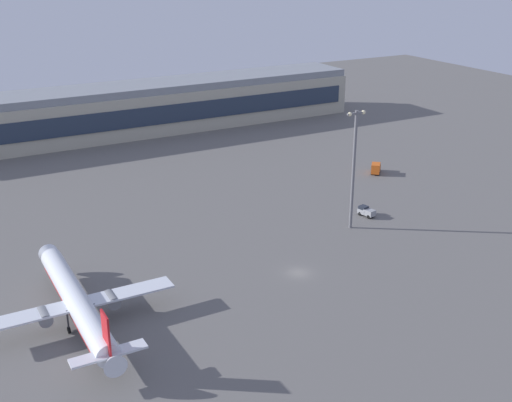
% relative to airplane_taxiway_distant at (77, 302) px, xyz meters
% --- Properties ---
extents(ground_plane, '(416.00, 416.00, 0.00)m').
position_rel_airplane_taxiway_distant_xyz_m(ground_plane, '(42.19, -2.19, -4.09)').
color(ground_plane, '#605E5B').
extents(terminal_building, '(160.84, 22.40, 16.40)m').
position_rel_airplane_taxiway_distant_xyz_m(terminal_building, '(49.11, 113.70, 4.00)').
color(terminal_building, '#B2AD99').
rests_on(terminal_building, ground).
extents(airplane_taxiway_distant, '(32.69, 42.08, 10.82)m').
position_rel_airplane_taxiway_distant_xyz_m(airplane_taxiway_distant, '(0.00, 0.00, 0.00)').
color(airplane_taxiway_distant, silver).
rests_on(airplane_taxiway_distant, ground).
extents(baggage_tractor, '(2.74, 4.45, 2.25)m').
position_rel_airplane_taxiway_distant_xyz_m(baggage_tractor, '(71.76, 14.65, -2.91)').
color(baggage_tractor, gray).
rests_on(baggage_tractor, ground).
extents(catering_truck, '(5.55, 5.76, 3.05)m').
position_rel_airplane_taxiway_distant_xyz_m(catering_truck, '(93.71, 38.63, -2.51)').
color(catering_truck, '#D85919').
rests_on(catering_truck, ground).
extents(apron_light_central, '(4.80, 0.90, 27.04)m').
position_rel_airplane_taxiway_distant_xyz_m(apron_light_central, '(64.31, 10.86, 11.29)').
color(apron_light_central, slate).
rests_on(apron_light_central, ground).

